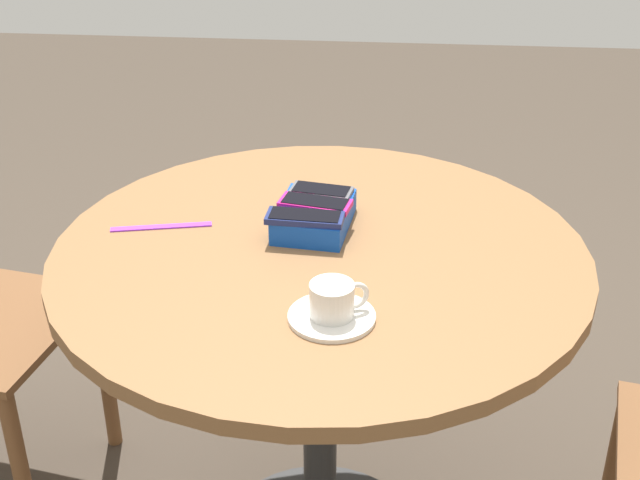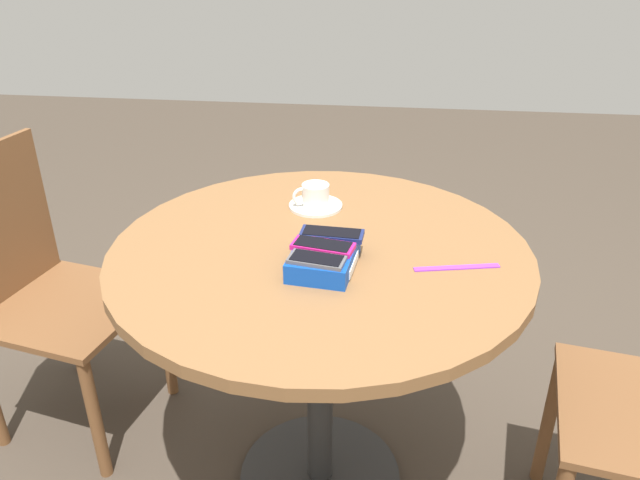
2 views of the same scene
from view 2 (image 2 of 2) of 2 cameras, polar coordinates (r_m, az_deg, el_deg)
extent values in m
plane|color=#42382D|center=(1.94, 0.00, -20.84)|extent=(8.00, 8.00, 0.00)
cylinder|color=#2D2D2D|center=(1.94, 0.00, -20.64)|extent=(0.46, 0.46, 0.02)
cylinder|color=#2D2D2D|center=(1.68, 0.00, -12.32)|extent=(0.07, 0.07, 0.71)
cylinder|color=brown|center=(1.47, 0.00, -1.21)|extent=(0.99, 0.99, 0.03)
cube|color=#0F42AD|center=(1.38, 0.35, -1.66)|extent=(0.20, 0.15, 0.04)
cube|color=white|center=(1.37, 3.12, -2.26)|extent=(0.10, 0.01, 0.02)
cube|color=#515156|center=(1.31, -0.30, -1.82)|extent=(0.08, 0.13, 0.01)
cube|color=black|center=(1.31, -0.30, -1.63)|extent=(0.07, 0.11, 0.00)
cube|color=#D11975|center=(1.36, 0.28, -0.58)|extent=(0.08, 0.14, 0.01)
cube|color=black|center=(1.36, 0.28, -0.34)|extent=(0.07, 0.13, 0.00)
cube|color=navy|center=(1.42, 1.09, 0.53)|extent=(0.06, 0.15, 0.01)
cube|color=black|center=(1.41, 1.10, 0.76)|extent=(0.06, 0.13, 0.00)
cylinder|color=silver|center=(1.67, -0.41, 3.16)|extent=(0.14, 0.14, 0.01)
cylinder|color=silver|center=(1.66, -0.41, 4.18)|extent=(0.07, 0.07, 0.06)
cylinder|color=brown|center=(1.65, -0.41, 4.90)|extent=(0.06, 0.06, 0.00)
torus|color=silver|center=(1.65, -1.73, 4.02)|extent=(0.03, 0.05, 0.05)
cube|color=purple|center=(1.41, 12.40, -2.47)|extent=(0.06, 0.19, 0.00)
cube|color=brown|center=(2.00, -21.95, -5.67)|extent=(0.50, 0.50, 0.02)
cylinder|color=brown|center=(1.91, -19.85, -15.19)|extent=(0.04, 0.04, 0.42)
cylinder|color=brown|center=(2.14, -13.85, -9.05)|extent=(0.04, 0.04, 0.42)
cylinder|color=brown|center=(2.34, -21.75, -6.89)|extent=(0.04, 0.04, 0.42)
cylinder|color=brown|center=(1.89, 20.19, -15.15)|extent=(0.04, 0.04, 0.44)
camera|label=1|loc=(2.72, 1.06, 29.79)|focal=50.00mm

